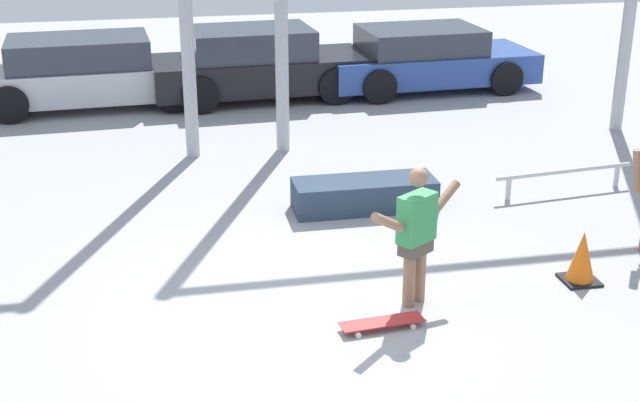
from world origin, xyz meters
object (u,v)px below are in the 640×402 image
parked_car_black (257,64)px  parked_car_blue (425,59)px  skateboarder (416,231)px  traffic_cone (582,257)px  parked_car_silver (88,73)px  skateboard (382,322)px  grind_rail (564,175)px  grind_box (364,194)px

parked_car_black → parked_car_blue: (3.30, 0.06, -0.05)m
skateboarder → traffic_cone: skateboarder is taller
parked_car_silver → parked_car_black: 3.08m
skateboarder → parked_car_black: size_ratio=0.35×
skateboard → parked_car_silver: parked_car_silver is taller
skateboarder → traffic_cone: 1.96m
skateboard → parked_car_blue: parked_car_blue is taller
skateboarder → grind_rail: 3.98m
skateboard → grind_box: size_ratio=0.46×
grind_box → parked_car_blue: parked_car_blue is taller
parked_car_silver → traffic_cone: parked_car_silver is taller
parked_car_blue → skateboard: bearing=-113.1°
grind_rail → skateboarder: bearing=-138.0°
grind_box → traffic_cone: (1.73, -2.52, 0.08)m
parked_car_blue → traffic_cone: 8.57m
grind_rail → parked_car_silver: size_ratio=0.45×
grind_box → parked_car_silver: size_ratio=0.40×
parked_car_blue → traffic_cone: size_ratio=7.21×
grind_rail → parked_car_black: parked_car_black is taller
grind_box → traffic_cone: traffic_cone is taller
skateboarder → parked_car_blue: (2.91, 8.61, -0.20)m
skateboarder → traffic_cone: size_ratio=2.53×
grind_box → parked_car_black: bearing=95.2°
traffic_cone → parked_car_blue: bearing=83.1°
skateboarder → parked_car_black: bearing=58.4°
grind_box → grind_rail: grind_box is taller
parked_car_black → grind_rail: bearing=-63.9°
grind_rail → traffic_cone: (-1.04, -2.53, 0.02)m
parked_car_black → parked_car_blue: 3.30m
grind_rail → grind_box: bearing=-179.8°
skateboard → grind_box: grind_box is taller
grind_rail → parked_car_black: size_ratio=0.49×
skateboarder → parked_car_black: skateboarder is taller
skateboarder → skateboard: size_ratio=1.74×
parked_car_black → traffic_cone: parked_car_black is taller
parked_car_blue → parked_car_silver: bearing=177.3°
grind_rail → parked_car_blue: 5.98m
skateboard → parked_car_black: bearing=84.5°
skateboard → grind_rail: 4.58m
parked_car_black → skateboarder: bearing=-90.6°
skateboarder → skateboard: bearing=-169.8°
skateboard → parked_car_black: 9.01m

